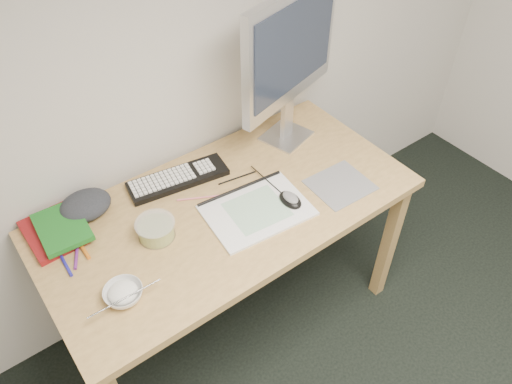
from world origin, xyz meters
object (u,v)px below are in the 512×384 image
(desk, at_px, (229,220))
(rice_bowl, at_px, (124,294))
(keyboard, at_px, (178,179))
(sketchpad, at_px, (257,210))
(monitor, at_px, (290,52))

(desk, bearing_deg, rice_bowl, -163.86)
(keyboard, bearing_deg, desk, -61.54)
(sketchpad, distance_m, keyboard, 0.35)
(keyboard, xyz_separation_m, rice_bowl, (-0.41, -0.37, 0.01))
(monitor, xyz_separation_m, rice_bowl, (-0.93, -0.34, -0.38))
(keyboard, bearing_deg, rice_bowl, -129.17)
(monitor, bearing_deg, desk, -172.01)
(sketchpad, bearing_deg, monitor, 43.21)
(desk, distance_m, monitor, 0.68)
(desk, relative_size, sketchpad, 3.76)
(sketchpad, bearing_deg, desk, 131.73)
(keyboard, xyz_separation_m, monitor, (0.52, -0.03, 0.39))
(rice_bowl, bearing_deg, monitor, 19.89)
(keyboard, distance_m, monitor, 0.65)
(desk, distance_m, rice_bowl, 0.52)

